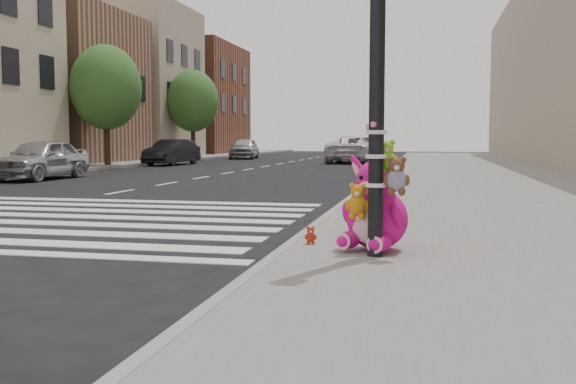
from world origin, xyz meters
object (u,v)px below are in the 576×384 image
(red_teddy, at_px, (311,235))
(car_silver_far, at_px, (41,159))
(signal_pole, at_px, (378,99))
(pink_bunny, at_px, (376,211))
(car_white_near, at_px, (353,149))
(car_dark_far, at_px, (172,152))

(red_teddy, relative_size, car_silver_far, 0.05)
(signal_pole, distance_m, red_teddy, 1.84)
(pink_bunny, height_order, car_white_near, car_white_near)
(signal_pole, height_order, pink_bunny, signal_pole)
(red_teddy, bearing_deg, car_white_near, 81.86)
(signal_pole, distance_m, car_dark_far, 26.61)
(car_white_near, bearing_deg, car_silver_far, 64.00)
(signal_pole, bearing_deg, red_teddy, 144.19)
(signal_pole, relative_size, car_white_near, 0.75)
(signal_pole, height_order, car_dark_far, signal_pole)
(car_silver_far, distance_m, car_white_near, 18.44)
(pink_bunny, bearing_deg, car_dark_far, 140.22)
(signal_pole, relative_size, car_dark_far, 1.02)
(car_dark_far, relative_size, car_white_near, 0.74)
(car_silver_far, xyz_separation_m, car_dark_far, (-0.10, 11.41, -0.03))
(pink_bunny, bearing_deg, signal_pole, -61.11)
(red_teddy, xyz_separation_m, car_white_near, (-2.71, 28.05, 0.49))
(red_teddy, height_order, car_dark_far, car_dark_far)
(signal_pole, xyz_separation_m, car_silver_far, (-12.01, 12.26, -1.11))
(pink_bunny, xyz_separation_m, red_teddy, (-0.77, 0.23, -0.33))
(pink_bunny, xyz_separation_m, car_silver_far, (-11.97, 11.91, 0.10))
(signal_pole, height_order, red_teddy, signal_pole)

